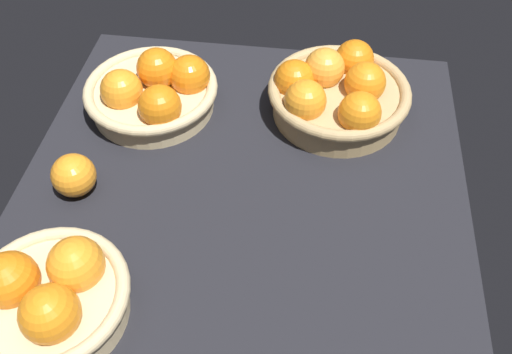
# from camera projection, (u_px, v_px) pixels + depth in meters

# --- Properties ---
(market_tray) EXTENTS (0.84, 0.72, 0.03)m
(market_tray) POSITION_uv_depth(u_px,v_px,m) (238.00, 212.00, 0.86)
(market_tray) COLOR black
(market_tray) RESTS_ON ground
(basket_near_right) EXTENTS (0.25, 0.25, 0.11)m
(basket_near_right) POSITION_uv_depth(u_px,v_px,m) (337.00, 93.00, 0.96)
(basket_near_right) COLOR tan
(basket_near_right) RESTS_ON market_tray
(basket_far_right) EXTENTS (0.24, 0.24, 0.11)m
(basket_far_right) POSITION_uv_depth(u_px,v_px,m) (154.00, 91.00, 0.97)
(basket_far_right) COLOR #D3BC8C
(basket_far_right) RESTS_ON market_tray
(basket_far_left) EXTENTS (0.21, 0.21, 0.11)m
(basket_far_left) POSITION_uv_depth(u_px,v_px,m) (50.00, 297.00, 0.70)
(basket_far_left) COLOR #D3BC8C
(basket_far_left) RESTS_ON market_tray
(loose_orange_front_gap) EXTENTS (0.07, 0.07, 0.07)m
(loose_orange_front_gap) POSITION_uv_depth(u_px,v_px,m) (74.00, 175.00, 0.85)
(loose_orange_front_gap) COLOR orange
(loose_orange_front_gap) RESTS_ON market_tray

